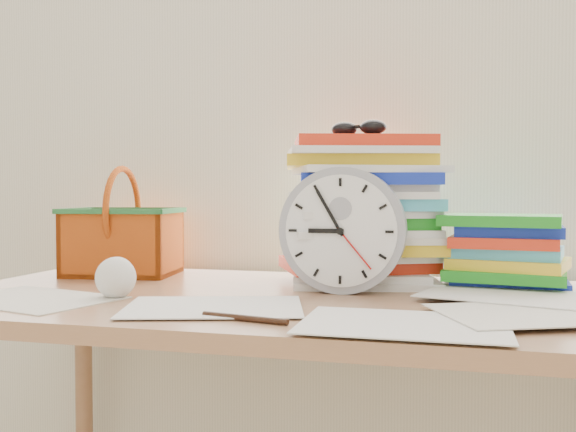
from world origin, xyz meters
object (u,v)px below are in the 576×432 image
(book_stack, at_px, (501,252))
(basket, at_px, (123,222))
(paper_stack, at_px, (363,211))
(clock, at_px, (343,230))
(desk, at_px, (296,334))

(book_stack, height_order, basket, basket)
(book_stack, bearing_deg, paper_stack, 176.99)
(paper_stack, relative_size, book_stack, 1.28)
(clock, bearing_deg, book_stack, 22.54)
(desk, xyz_separation_m, paper_stack, (0.10, 0.19, 0.23))
(desk, height_order, basket, basket)
(desk, bearing_deg, clock, 33.63)
(paper_stack, bearing_deg, desk, -117.21)
(basket, bearing_deg, desk, -30.62)
(book_stack, bearing_deg, desk, -154.95)
(basket, bearing_deg, paper_stack, -8.49)
(clock, bearing_deg, basket, 165.10)
(desk, xyz_separation_m, basket, (-0.48, 0.20, 0.20))
(desk, relative_size, book_stack, 5.44)
(desk, distance_m, paper_stack, 0.32)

